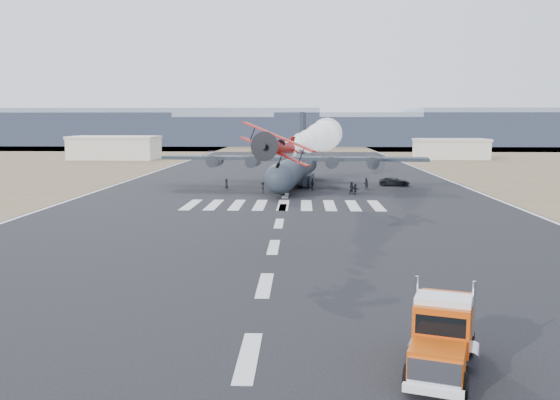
# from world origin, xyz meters

# --- Properties ---
(ground) EXTENTS (500.00, 500.00, 0.00)m
(ground) POSITION_xyz_m (0.00, 0.00, 0.00)
(ground) COLOR black
(ground) RESTS_ON ground
(scrub_far) EXTENTS (500.00, 80.00, 0.00)m
(scrub_far) POSITION_xyz_m (0.00, 230.00, 0.00)
(scrub_far) COLOR olive
(scrub_far) RESTS_ON ground
(runway_markings) EXTENTS (60.00, 260.00, 0.01)m
(runway_markings) POSITION_xyz_m (0.00, 60.00, 0.01)
(runway_markings) COLOR silver
(runway_markings) RESTS_ON ground
(ridge_seg_b) EXTENTS (150.00, 50.00, 15.00)m
(ridge_seg_b) POSITION_xyz_m (-130.00, 260.00, 7.50)
(ridge_seg_b) COLOR gray
(ridge_seg_b) RESTS_ON ground
(ridge_seg_c) EXTENTS (150.00, 50.00, 17.00)m
(ridge_seg_c) POSITION_xyz_m (-65.00, 260.00, 8.50)
(ridge_seg_c) COLOR gray
(ridge_seg_c) RESTS_ON ground
(ridge_seg_d) EXTENTS (150.00, 50.00, 13.00)m
(ridge_seg_d) POSITION_xyz_m (0.00, 260.00, 6.50)
(ridge_seg_d) COLOR gray
(ridge_seg_d) RESTS_ON ground
(ridge_seg_e) EXTENTS (150.00, 50.00, 15.00)m
(ridge_seg_e) POSITION_xyz_m (65.00, 260.00, 7.50)
(ridge_seg_e) COLOR gray
(ridge_seg_e) RESTS_ON ground
(hangar_left) EXTENTS (24.50, 14.50, 6.70)m
(hangar_left) POSITION_xyz_m (-52.00, 145.00, 3.41)
(hangar_left) COLOR beige
(hangar_left) RESTS_ON ground
(hangar_right) EXTENTS (20.50, 12.50, 5.90)m
(hangar_right) POSITION_xyz_m (46.00, 150.00, 3.01)
(hangar_right) COLOR beige
(hangar_right) RESTS_ON ground
(semi_truck) EXTENTS (4.29, 7.50, 3.31)m
(semi_truck) POSITION_xyz_m (8.46, -1.11, 1.63)
(semi_truck) COLOR black
(semi_truck) RESTS_ON ground
(aerobatic_biplane) EXTENTS (6.40, 6.18, 3.77)m
(aerobatic_biplane) POSITION_xyz_m (0.34, 24.01, 8.60)
(aerobatic_biplane) COLOR #B11D0B
(smoke_trail) EXTENTS (7.59, 30.64, 4.23)m
(smoke_trail) POSITION_xyz_m (4.92, 49.27, 8.82)
(smoke_trail) COLOR white
(transport_aircraft) EXTENTS (43.29, 35.55, 12.49)m
(transport_aircraft) POSITION_xyz_m (1.15, 72.64, 3.22)
(transport_aircraft) COLOR #202930
(transport_aircraft) RESTS_ON ground
(support_vehicle) EXTENTS (5.43, 3.08, 1.43)m
(support_vehicle) POSITION_xyz_m (18.03, 74.34, 0.72)
(support_vehicle) COLOR black
(support_vehicle) RESTS_ON ground
(crew_a) EXTENTS (0.84, 0.84, 1.79)m
(crew_a) POSITION_xyz_m (9.81, 62.72, 0.89)
(crew_a) COLOR black
(crew_a) RESTS_ON ground
(crew_b) EXTENTS (0.96, 0.73, 1.77)m
(crew_b) POSITION_xyz_m (12.65, 68.96, 0.88)
(crew_b) COLOR black
(crew_b) RESTS_ON ground
(crew_c) EXTENTS (0.75, 1.20, 1.71)m
(crew_c) POSITION_xyz_m (-3.54, 63.02, 0.86)
(crew_c) COLOR black
(crew_c) RESTS_ON ground
(crew_d) EXTENTS (0.99, 1.23, 1.87)m
(crew_d) POSITION_xyz_m (4.06, 67.41, 0.94)
(crew_d) COLOR black
(crew_d) RESTS_ON ground
(crew_e) EXTENTS (0.60, 0.84, 1.57)m
(crew_e) POSITION_xyz_m (-9.88, 69.56, 0.79)
(crew_e) COLOR black
(crew_e) RESTS_ON ground
(crew_f) EXTENTS (1.23, 1.46, 1.57)m
(crew_f) POSITION_xyz_m (10.33, 61.83, 0.78)
(crew_f) COLOR black
(crew_f) RESTS_ON ground
(crew_g) EXTENTS (0.81, 0.86, 1.85)m
(crew_g) POSITION_xyz_m (3.45, 68.94, 0.93)
(crew_g) COLOR black
(crew_g) RESTS_ON ground
(crew_h) EXTENTS (0.93, 0.61, 1.86)m
(crew_h) POSITION_xyz_m (9.82, 61.86, 0.93)
(crew_h) COLOR black
(crew_h) RESTS_ON ground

